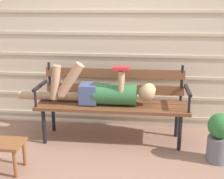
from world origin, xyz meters
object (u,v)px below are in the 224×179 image
(park_bench, at_px, (113,99))
(reclining_person, at_px, (103,91))
(footstool, at_px, (4,148))
(potted_plant, at_px, (219,137))

(park_bench, xyz_separation_m, reclining_person, (-0.10, -0.07, 0.11))
(footstool, bearing_deg, potted_plant, 11.17)
(park_bench, height_order, reclining_person, reclining_person)
(reclining_person, bearing_deg, footstool, -137.07)
(reclining_person, relative_size, footstool, 4.41)
(footstool, height_order, potted_plant, potted_plant)
(park_bench, relative_size, potted_plant, 3.36)
(footstool, xyz_separation_m, potted_plant, (2.11, 0.42, 0.04))
(footstool, relative_size, potted_plant, 0.71)
(footstool, bearing_deg, reclining_person, 42.93)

